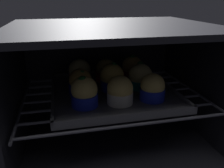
{
  "coord_description": "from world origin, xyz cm",
  "views": [
    {
      "loc": [
        -15.21,
        -43.88,
        42.71
      ],
      "look_at": [
        0.0,
        22.53,
        17.23
      ],
      "focal_mm": 37.15,
      "sensor_mm": 36.0,
      "label": 1
    }
  ],
  "objects": [
    {
      "name": "muffin_row2_col1",
      "position": [
        0.1,
        32.23,
        18.52
      ],
      "size": [
        7.19,
        7.19,
        7.64
      ],
      "color": "red",
      "rests_on": "baking_tray"
    },
    {
      "name": "muffin_row0_col1",
      "position": [
        -0.11,
        12.71,
        18.69
      ],
      "size": [
        7.19,
        7.19,
        7.89
      ],
      "color": "silver",
      "rests_on": "baking_tray"
    },
    {
      "name": "muffin_row1_col0",
      "position": [
        -9.86,
        22.18,
        18.62
      ],
      "size": [
        7.19,
        7.19,
        7.74
      ],
      "color": "#1928B7",
      "rests_on": "baking_tray"
    },
    {
      "name": "oven_rack",
      "position": [
        0.0,
        22.0,
        13.6
      ],
      "size": [
        54.8,
        42.0,
        0.8
      ],
      "color": "#51515B",
      "rests_on": "oven_cavity"
    },
    {
      "name": "oven_cavity",
      "position": [
        0.0,
        26.25,
        17.0
      ],
      "size": [
        59.0,
        47.0,
        37.0
      ],
      "color": "black",
      "rests_on": "ground"
    },
    {
      "name": "baking_tray",
      "position": [
        0.0,
        22.53,
        14.67
      ],
      "size": [
        37.21,
        37.21,
        2.2
      ],
      "color": "#4C4C51",
      "rests_on": "oven_rack"
    },
    {
      "name": "muffin_row0_col0",
      "position": [
        -9.7,
        13.14,
        19.05
      ],
      "size": [
        7.19,
        7.19,
        8.66
      ],
      "color": "#1928B7",
      "rests_on": "baking_tray"
    },
    {
      "name": "muffin_row2_col0",
      "position": [
        -9.15,
        32.22,
        18.84
      ],
      "size": [
        7.49,
        7.49,
        8.3
      ],
      "color": "red",
      "rests_on": "baking_tray"
    },
    {
      "name": "muffin_row2_col2",
      "position": [
        9.49,
        31.67,
        19.04
      ],
      "size": [
        7.37,
        7.37,
        8.86
      ],
      "color": "red",
      "rests_on": "baking_tray"
    },
    {
      "name": "muffin_row1_col1",
      "position": [
        0.37,
        22.79,
        19.19
      ],
      "size": [
        7.52,
        7.52,
        8.95
      ],
      "color": "#1928B7",
      "rests_on": "baking_tray"
    },
    {
      "name": "muffin_row0_col2",
      "position": [
        9.6,
        12.98,
        18.66
      ],
      "size": [
        7.19,
        7.19,
        7.75
      ],
      "color": "#1928B7",
      "rests_on": "baking_tray"
    },
    {
      "name": "muffin_row1_col2",
      "position": [
        9.28,
        22.45,
        18.75
      ],
      "size": [
        7.69,
        7.69,
        8.52
      ],
      "color": "#0C8C84",
      "rests_on": "baking_tray"
    }
  ]
}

